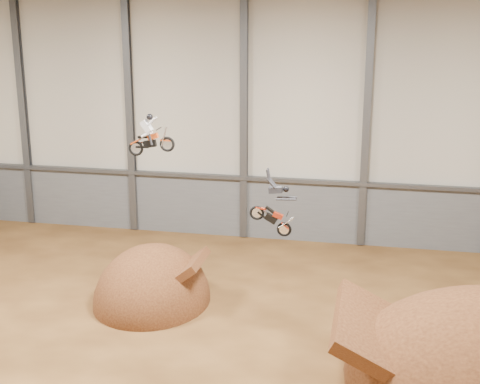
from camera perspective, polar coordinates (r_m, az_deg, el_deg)
name	(u,v)px	position (r m, az deg, el deg)	size (l,w,h in m)	color
floor	(254,376)	(25.05, 1.18, -15.45)	(40.00, 40.00, 0.00)	#492C13
back_wall	(305,119)	(36.81, 5.53, 6.25)	(40.00, 0.10, 14.00)	beige
lower_band_back	(302,211)	(37.91, 5.31, -1.63)	(39.80, 0.18, 3.50)	slate
steel_rail	(302,181)	(37.27, 5.35, 0.95)	(39.80, 0.35, 0.20)	#47494F
steel_column_0	(23,110)	(41.79, -18.02, 6.67)	(0.40, 0.36, 13.90)	#47494F
steel_column_1	(130,113)	(38.95, -9.38, 6.63)	(0.40, 0.36, 13.90)	#47494F
steel_column_2	(244,117)	(37.11, 0.34, 6.40)	(0.40, 0.36, 13.90)	#47494F
steel_column_3	(366,121)	(36.41, 10.74, 5.95)	(0.40, 0.36, 13.90)	#47494F
takeoff_ramp	(153,301)	(30.95, -7.46, -9.23)	(5.20, 6.00, 5.20)	#3F1F0F
fmx_rider_a	(152,132)	(27.26, -7.51, 5.08)	(1.95, 0.74, 1.76)	#BF4314
fmx_rider_b	(267,202)	(26.12, 2.33, -0.83)	(2.42, 0.69, 2.08)	#AD2912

